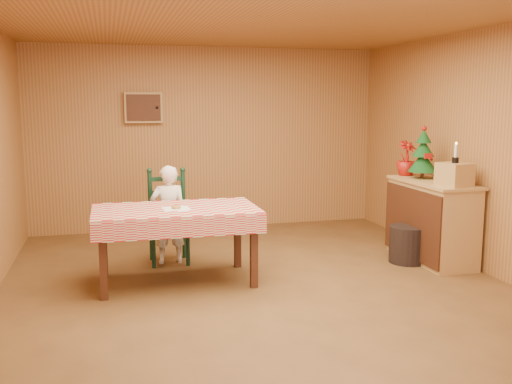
% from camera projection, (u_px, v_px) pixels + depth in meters
% --- Properties ---
extents(ground, '(6.00, 6.00, 0.00)m').
position_uv_depth(ground, '(261.00, 291.00, 5.55)').
color(ground, brown).
rests_on(ground, ground).
extents(cabin_walls, '(5.10, 6.05, 2.65)m').
position_uv_depth(cabin_walls, '(248.00, 102.00, 5.78)').
color(cabin_walls, '#A56F3B').
rests_on(cabin_walls, ground).
extents(dining_table, '(1.66, 0.96, 0.77)m').
position_uv_depth(dining_table, '(176.00, 216.00, 5.74)').
color(dining_table, '#452212').
rests_on(dining_table, ground).
extents(ladder_chair, '(0.44, 0.40, 1.08)m').
position_uv_depth(ladder_chair, '(168.00, 219.00, 6.53)').
color(ladder_chair, black).
rests_on(ladder_chair, ground).
extents(seated_child, '(0.41, 0.27, 1.12)m').
position_uv_depth(seated_child, '(169.00, 215.00, 6.46)').
color(seated_child, white).
rests_on(seated_child, ground).
extents(napkin, '(0.27, 0.27, 0.00)m').
position_uv_depth(napkin, '(176.00, 209.00, 5.68)').
color(napkin, white).
rests_on(napkin, dining_table).
extents(donut, '(0.12, 0.12, 0.03)m').
position_uv_depth(donut, '(176.00, 207.00, 5.68)').
color(donut, '#B78541').
rests_on(donut, napkin).
extents(shelf_unit, '(0.54, 1.24, 0.93)m').
position_uv_depth(shelf_unit, '(431.00, 221.00, 6.59)').
color(shelf_unit, tan).
rests_on(shelf_unit, ground).
extents(crate, '(0.36, 0.36, 0.25)m').
position_uv_depth(crate, '(455.00, 174.00, 6.12)').
color(crate, tan).
rests_on(crate, shelf_unit).
extents(christmas_tree, '(0.34, 0.34, 0.62)m').
position_uv_depth(christmas_tree, '(423.00, 155.00, 6.72)').
color(christmas_tree, '#452212').
rests_on(christmas_tree, shelf_unit).
extents(flower_arrangement, '(0.29, 0.29, 0.43)m').
position_uv_depth(flower_arrangement, '(406.00, 158.00, 7.00)').
color(flower_arrangement, '#A0150E').
rests_on(flower_arrangement, shelf_unit).
extents(candle_set, '(0.07, 0.07, 0.22)m').
position_uv_depth(candle_set, '(455.00, 157.00, 6.09)').
color(candle_set, black).
rests_on(candle_set, crate).
extents(storage_bin, '(0.53, 0.53, 0.42)m').
position_uv_depth(storage_bin, '(408.00, 244.00, 6.53)').
color(storage_bin, black).
rests_on(storage_bin, ground).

